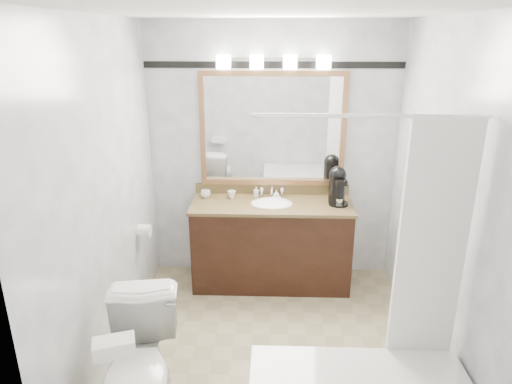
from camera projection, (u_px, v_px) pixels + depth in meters
room at (272, 201)px, 3.23m from camera, size 2.42×2.62×2.52m
vanity at (271, 242)px, 4.46m from camera, size 1.53×0.58×0.97m
mirror at (273, 130)px, 4.36m from camera, size 1.40×0.04×1.10m
vanity_light_bar at (273, 62)px, 4.10m from camera, size 1.02×0.14×0.12m
accent_stripe at (273, 65)px, 4.17m from camera, size 2.40×0.01×0.06m
tp_roll at (144, 231)px, 4.08m from camera, size 0.11×0.12×0.12m
toilet at (140, 370)px, 2.81m from camera, size 0.57×0.86×0.81m
tissue_box at (114, 347)px, 2.33m from camera, size 0.23×0.18×0.09m
coffee_maker at (337, 185)px, 4.27m from camera, size 0.18×0.23×0.36m
cup_left at (206, 194)px, 4.46m from camera, size 0.11×0.11×0.07m
cup_right at (232, 194)px, 4.45m from camera, size 0.10×0.10×0.07m
soap_bottle_a at (256, 192)px, 4.48m from camera, size 0.05×0.05×0.10m
soap_bottle_b at (276, 194)px, 4.45m from camera, size 0.08×0.08×0.08m
soap_bar at (276, 198)px, 4.43m from camera, size 0.08×0.06×0.02m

